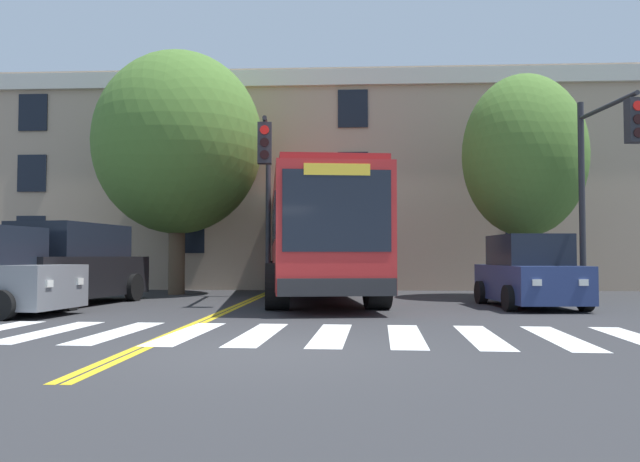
{
  "coord_description": "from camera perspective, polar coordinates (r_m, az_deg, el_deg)",
  "views": [
    {
      "loc": [
        1.21,
        -8.16,
        1.25
      ],
      "look_at": [
        0.34,
        8.73,
        1.93
      ],
      "focal_mm": 35.0,
      "sensor_mm": 36.0,
      "label": 1
    }
  ],
  "objects": [
    {
      "name": "crosswalk",
      "position": [
        10.15,
        -5.63,
        -9.36
      ],
      "size": [
        12.31,
        3.53,
        0.01
      ],
      "color": "white",
      "rests_on": "ground"
    },
    {
      "name": "city_bus",
      "position": [
        17.96,
        -0.34,
        -0.41
      ],
      "size": [
        3.96,
        10.97,
        3.4
      ],
      "color": "#B22323",
      "rests_on": "ground"
    },
    {
      "name": "traffic_light_near_corner",
      "position": [
        16.86,
        24.44,
        5.64
      ],
      "size": [
        0.55,
        2.71,
        5.3
      ],
      "color": "#28282D",
      "rests_on": "ground"
    },
    {
      "name": "building_facade",
      "position": [
        26.18,
        3.02,
        4.01
      ],
      "size": [
        30.2,
        6.67,
        8.24
      ],
      "color": "tan",
      "rests_on": "ground"
    },
    {
      "name": "street_tree_curbside_large",
      "position": [
        19.84,
        18.2,
        6.49
      ],
      "size": [
        5.19,
        5.37,
        6.71
      ],
      "color": "#4C3D2D",
      "rests_on": "ground"
    },
    {
      "name": "street_tree_curbside_small",
      "position": [
        21.31,
        -12.88,
        7.82
      ],
      "size": [
        7.99,
        8.05,
        7.99
      ],
      "color": "brown",
      "rests_on": "ground"
    },
    {
      "name": "lane_line_yellow_inner",
      "position": [
        24.18,
        -4.07,
        -5.26
      ],
      "size": [
        0.12,
        36.0,
        0.01
      ],
      "primitive_type": "cube",
      "color": "gold",
      "rests_on": "ground"
    },
    {
      "name": "ground_plane",
      "position": [
        8.34,
        -5.51,
        -10.93
      ],
      "size": [
        120.0,
        120.0,
        0.0
      ],
      "primitive_type": "plane",
      "color": "#303033"
    },
    {
      "name": "car_white_behind_bus",
      "position": [
        28.41,
        1.69,
        -2.7
      ],
      "size": [
        2.58,
        4.82,
        2.23
      ],
      "color": "white",
      "rests_on": "ground"
    },
    {
      "name": "traffic_light_overhead",
      "position": [
        17.45,
        -4.89,
        4.86
      ],
      "size": [
        0.72,
        4.27,
        5.08
      ],
      "color": "#28282D",
      "rests_on": "ground"
    },
    {
      "name": "car_black_near_lane",
      "position": [
        17.28,
        -21.84,
        -2.99
      ],
      "size": [
        2.67,
        5.22,
        2.08
      ],
      "color": "black",
      "rests_on": "ground"
    },
    {
      "name": "lane_line_yellow_outer",
      "position": [
        24.16,
        -3.69,
        -5.26
      ],
      "size": [
        0.12,
        36.0,
        0.01
      ],
      "primitive_type": "cube",
      "color": "gold",
      "rests_on": "ground"
    },
    {
      "name": "car_navy_far_lane",
      "position": [
        16.13,
        18.56,
        -3.73
      ],
      "size": [
        2.16,
        3.83,
        1.77
      ],
      "color": "navy",
      "rests_on": "ground"
    }
  ]
}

